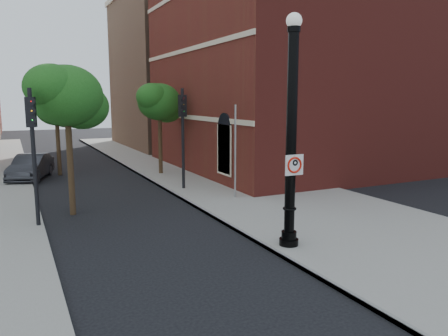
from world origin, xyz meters
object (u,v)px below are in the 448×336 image
traffic_signal_left (33,135)px  parked_car (31,167)px  traffic_signal_right (183,122)px  no_parking_sign (294,165)px  lamppost (291,144)px

traffic_signal_left → parked_car: bearing=104.0°
traffic_signal_right → parked_car: bearing=123.8°
no_parking_sign → traffic_signal_right: 9.84m
no_parking_sign → parked_car: no_parking_sign is taller
no_parking_sign → lamppost: bearing=94.9°
lamppost → no_parking_sign: bearing=-87.2°
lamppost → traffic_signal_right: bearing=88.9°
parked_car → lamppost: bearing=-49.1°
lamppost → traffic_signal_left: 8.94m
parked_car → traffic_signal_right: 9.94m
no_parking_sign → parked_car: 17.91m
no_parking_sign → traffic_signal_left: 9.09m
parked_car → traffic_signal_left: size_ratio=0.88×
lamppost → traffic_signal_left: (-6.85, 5.74, 0.10)m
parked_car → traffic_signal_right: traffic_signal_right is taller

